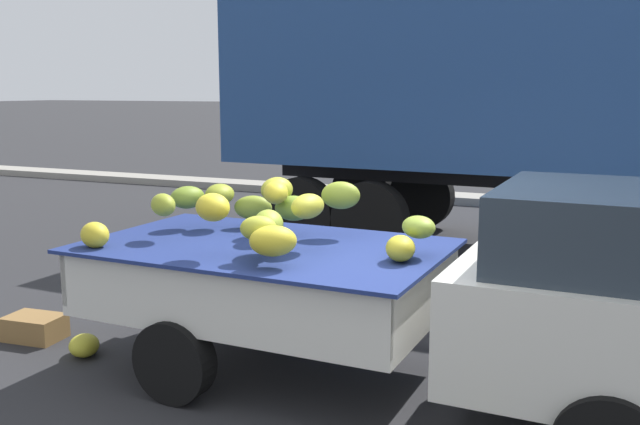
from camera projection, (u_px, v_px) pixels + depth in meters
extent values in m
plane|color=#28282B|center=(362.00, 404.00, 5.27)|extent=(220.00, 220.00, 0.00)
cube|color=gray|center=(530.00, 203.00, 14.07)|extent=(80.00, 0.80, 0.16)
cube|color=silver|center=(613.00, 324.00, 4.68)|extent=(2.06, 1.75, 0.78)
cube|color=#28333D|center=(587.00, 226.00, 4.65)|extent=(1.15, 1.52, 0.52)
cube|color=silver|center=(266.00, 304.00, 5.82)|extent=(2.82, 1.77, 0.08)
cube|color=silver|center=(309.00, 252.00, 6.51)|extent=(2.78, 0.12, 0.44)
cube|color=silver|center=(209.00, 300.00, 5.04)|extent=(2.78, 0.12, 0.44)
cube|color=silver|center=(426.00, 293.00, 5.21)|extent=(0.09, 1.70, 0.44)
cube|color=silver|center=(134.00, 257.00, 6.34)|extent=(0.09, 1.70, 0.44)
cube|color=#B21914|center=(310.00, 256.00, 6.54)|extent=(2.67, 0.08, 0.07)
cube|color=navy|center=(265.00, 246.00, 5.74)|extent=(2.94, 1.89, 0.03)
ellipsoid|color=gold|center=(308.00, 206.00, 5.45)|extent=(0.25, 0.36, 0.19)
ellipsoid|color=gold|center=(400.00, 248.00, 5.13)|extent=(0.29, 0.34, 0.19)
ellipsoid|color=gold|center=(276.00, 193.00, 5.85)|extent=(0.33, 0.36, 0.19)
ellipsoid|color=olive|center=(341.00, 195.00, 5.97)|extent=(0.37, 0.28, 0.24)
ellipsoid|color=gold|center=(277.00, 190.00, 6.07)|extent=(0.31, 0.36, 0.22)
ellipsoid|color=#92A631|center=(268.00, 224.00, 5.32)|extent=(0.36, 0.40, 0.22)
ellipsoid|color=#95A12B|center=(220.00, 194.00, 6.33)|extent=(0.36, 0.40, 0.19)
ellipsoid|color=gold|center=(273.00, 241.00, 4.94)|extent=(0.41, 0.38, 0.22)
ellipsoid|color=yellow|center=(95.00, 235.00, 5.61)|extent=(0.33, 0.31, 0.21)
ellipsoid|color=gold|center=(213.00, 207.00, 5.21)|extent=(0.39, 0.38, 0.21)
ellipsoid|color=olive|center=(253.00, 208.00, 6.39)|extent=(0.39, 0.29, 0.22)
ellipsoid|color=olive|center=(293.00, 208.00, 5.97)|extent=(0.35, 0.28, 0.21)
ellipsoid|color=#9AA62E|center=(163.00, 205.00, 5.86)|extent=(0.34, 0.31, 0.19)
ellipsoid|color=olive|center=(188.00, 197.00, 6.34)|extent=(0.37, 0.40, 0.20)
ellipsoid|color=#88A232|center=(419.00, 227.00, 5.29)|extent=(0.38, 0.39, 0.17)
ellipsoid|color=gold|center=(258.00, 228.00, 5.12)|extent=(0.32, 0.28, 0.19)
cylinder|color=black|center=(621.00, 351.00, 5.47)|extent=(0.64, 0.22, 0.64)
cylinder|color=black|center=(278.00, 302.00, 6.73)|extent=(0.64, 0.22, 0.64)
cylinder|color=black|center=(174.00, 361.00, 5.27)|extent=(0.64, 0.22, 0.64)
cylinder|color=black|center=(421.00, 196.00, 11.91)|extent=(1.09, 0.33, 1.08)
cylinder|color=black|center=(370.00, 220.00, 9.77)|extent=(1.09, 0.33, 1.08)
cylinder|color=black|center=(362.00, 192.00, 12.36)|extent=(1.09, 0.33, 1.08)
cylinder|color=black|center=(301.00, 214.00, 10.22)|extent=(1.09, 0.33, 1.08)
ellipsoid|color=gold|center=(84.00, 345.00, 6.22)|extent=(0.42, 0.43, 0.19)
cube|color=olive|center=(35.00, 327.00, 6.63)|extent=(0.55, 0.41, 0.23)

